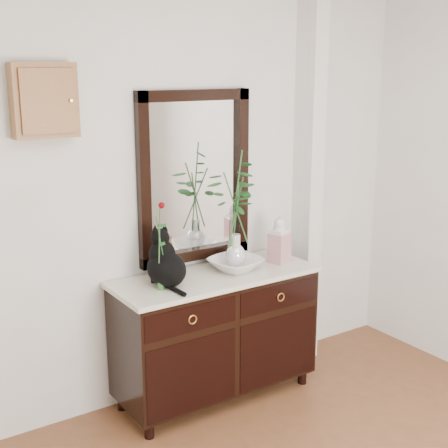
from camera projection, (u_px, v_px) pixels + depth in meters
wall_back at (181, 192)px, 3.97m from camera, size 3.60×0.04×2.70m
pilaster at (308, 179)px, 4.44m from camera, size 0.12×0.20×2.70m
sideboard at (215, 329)px, 4.04m from camera, size 1.33×0.52×0.82m
wall_mirror at (195, 177)px, 3.99m from camera, size 0.80×0.06×1.10m
key_cabinet at (44, 101)px, 3.33m from camera, size 0.35×0.10×0.40m
cat at (166, 258)px, 3.70m from camera, size 0.26×0.31×0.35m
lotus_bowl at (236, 264)px, 4.02m from camera, size 0.39×0.39×0.08m
vase_branches at (236, 209)px, 3.93m from camera, size 0.45×0.45×0.77m
bud_vase_rose at (160, 246)px, 3.61m from camera, size 0.07×0.07×0.54m
ginger_jar at (279, 240)px, 4.15m from camera, size 0.14×0.14×0.31m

